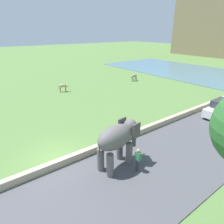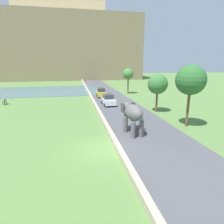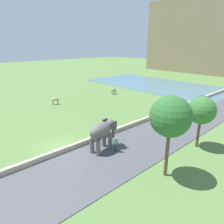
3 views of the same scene
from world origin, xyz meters
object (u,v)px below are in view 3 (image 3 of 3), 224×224
(car_yellow, at_px, (202,103))
(cow_grey, at_px, (114,90))
(elephant, at_px, (103,131))
(person_beside_elephant, at_px, (116,144))
(cow_tan, at_px, (56,100))
(car_white, at_px, (176,113))

(car_yellow, distance_m, cow_grey, 17.41)
(elephant, height_order, car_yellow, elephant)
(person_beside_elephant, distance_m, cow_grey, 24.44)
(cow_tan, bearing_deg, cow_grey, 84.34)
(person_beside_elephant, relative_size, car_white, 0.40)
(car_yellow, height_order, cow_grey, car_yellow)
(car_yellow, bearing_deg, elephant, -90.09)
(person_beside_elephant, height_order, car_white, car_white)
(elephant, xyz_separation_m, cow_grey, (-16.87, 17.13, -1.20))
(cow_tan, bearing_deg, elephant, -13.67)
(car_white, height_order, cow_tan, car_white)
(person_beside_elephant, xyz_separation_m, cow_grey, (-18.06, 16.47, -0.04))
(cow_grey, bearing_deg, car_white, -12.66)
(car_white, distance_m, cow_tan, 20.23)
(elephant, distance_m, car_white, 13.38)
(car_yellow, relative_size, cow_tan, 2.88)
(person_beside_elephant, xyz_separation_m, cow_tan, (-19.31, 3.75, -0.04))
(elephant, bearing_deg, car_white, 89.87)
(elephant, xyz_separation_m, car_yellow, (0.03, 21.30, -1.14))
(elephant, relative_size, cow_grey, 2.55)
(elephant, height_order, person_beside_elephant, elephant)
(cow_tan, height_order, cow_grey, same)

